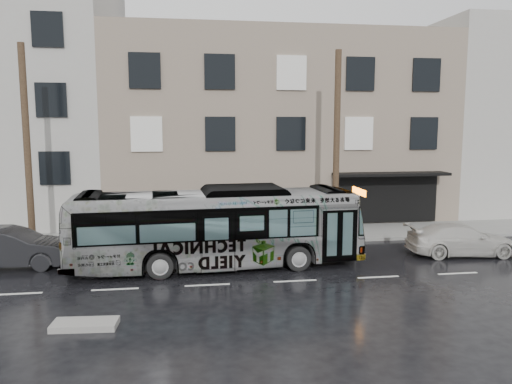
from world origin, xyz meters
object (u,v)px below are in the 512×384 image
at_px(utility_pole_front, 337,146).
at_px(white_sedan, 461,240).
at_px(dark_sedan, 10,248).
at_px(sign_post, 357,214).
at_px(utility_pole_rear, 27,148).
at_px(bus, 216,228).

xyz_separation_m(utility_pole_front, white_sedan, (4.73, -3.23, -3.97)).
relative_size(utility_pole_front, dark_sedan, 1.85).
bearing_deg(utility_pole_front, white_sedan, -34.29).
bearing_deg(sign_post, utility_pole_rear, 180.00).
bearing_deg(bus, sign_post, -66.60).
distance_m(bus, dark_sedan, 8.27).
bearing_deg(white_sedan, dark_sedan, 93.06).
distance_m(white_sedan, dark_sedan, 18.92).
bearing_deg(dark_sedan, sign_post, -78.77).
height_order(utility_pole_front, sign_post, utility_pole_front).
xyz_separation_m(utility_pole_rear, sign_post, (15.10, 0.00, -3.30)).
relative_size(utility_pole_rear, white_sedan, 1.92).
bearing_deg(sign_post, utility_pole_front, 180.00).
distance_m(utility_pole_front, sign_post, 3.48).
bearing_deg(white_sedan, bus, 97.23).
distance_m(utility_pole_rear, white_sedan, 19.42).
bearing_deg(dark_sedan, white_sedan, -90.22).
bearing_deg(white_sedan, utility_pole_rear, 85.73).
bearing_deg(sign_post, bus, -153.48).
bearing_deg(bus, utility_pole_rear, 62.91).
xyz_separation_m(utility_pole_front, dark_sedan, (-14.17, -2.42, -3.85)).
xyz_separation_m(sign_post, bus, (-7.12, -3.55, 0.27)).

